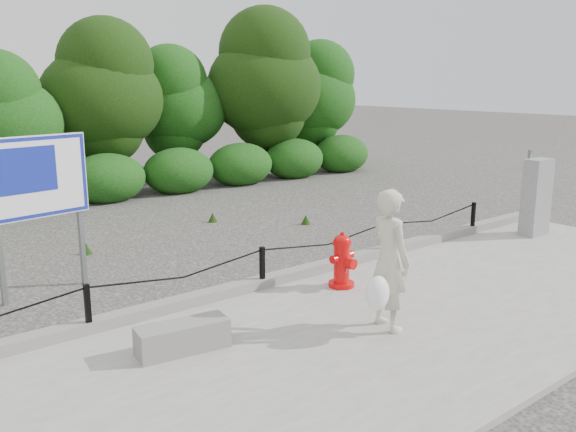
# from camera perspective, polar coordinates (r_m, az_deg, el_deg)

# --- Properties ---
(ground) EXTENTS (90.00, 90.00, 0.00)m
(ground) POSITION_cam_1_polar(r_m,az_deg,el_deg) (8.70, -2.40, -7.24)
(ground) COLOR #2D2B28
(ground) RESTS_ON ground
(sidewalk) EXTENTS (14.00, 4.00, 0.08)m
(sidewalk) POSITION_cam_1_polar(r_m,az_deg,el_deg) (7.29, 7.18, -11.08)
(sidewalk) COLOR gray
(sidewalk) RESTS_ON ground
(curb) EXTENTS (14.00, 0.22, 0.14)m
(curb) POSITION_cam_1_polar(r_m,az_deg,el_deg) (8.69, -2.61, -6.22)
(curb) COLOR slate
(curb) RESTS_ON sidewalk
(chain_barrier) EXTENTS (10.06, 0.06, 0.60)m
(chain_barrier) POSITION_cam_1_polar(r_m,az_deg,el_deg) (8.56, -2.43, -4.36)
(chain_barrier) COLOR black
(chain_barrier) RESTS_ON sidewalk
(treeline) EXTENTS (20.35, 3.66, 4.96)m
(treeline) POSITION_cam_1_polar(r_m,az_deg,el_deg) (16.61, -18.21, 10.59)
(treeline) COLOR black
(treeline) RESTS_ON ground
(fire_hydrant) EXTENTS (0.42, 0.43, 0.79)m
(fire_hydrant) POSITION_cam_1_polar(r_m,az_deg,el_deg) (8.65, 5.10, -4.20)
(fire_hydrant) COLOR red
(fire_hydrant) RESTS_ON sidewalk
(pedestrian) EXTENTS (0.75, 0.67, 1.68)m
(pedestrian) POSITION_cam_1_polar(r_m,az_deg,el_deg) (7.16, 9.40, -4.26)
(pedestrian) COLOR beige
(pedestrian) RESTS_ON sidewalk
(concrete_block) EXTENTS (1.04, 0.50, 0.32)m
(concrete_block) POSITION_cam_1_polar(r_m,az_deg,el_deg) (6.82, -9.83, -11.09)
(concrete_block) COLOR slate
(concrete_block) RESTS_ON sidewalk
(utility_cabinet) EXTENTS (0.56, 0.40, 1.59)m
(utility_cabinet) POSITION_cam_1_polar(r_m,az_deg,el_deg) (12.30, 22.19, 1.64)
(utility_cabinet) COLOR #9A9A9D
(utility_cabinet) RESTS_ON sidewalk
(advertising_sign) EXTENTS (1.39, 0.31, 2.23)m
(advertising_sign) POSITION_cam_1_polar(r_m,az_deg,el_deg) (8.90, -22.33, 2.76)
(advertising_sign) COLOR slate
(advertising_sign) RESTS_ON ground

